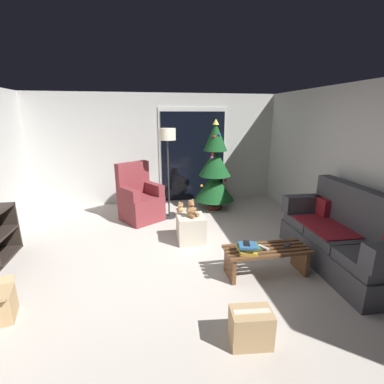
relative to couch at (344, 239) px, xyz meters
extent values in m
plane|color=#BCB2A8|center=(-2.32, 0.40, -0.40)|extent=(7.00, 7.00, 0.00)
cube|color=beige|center=(-2.32, 3.46, 0.85)|extent=(5.72, 0.12, 2.50)
cube|color=beige|center=(0.54, 0.40, 0.85)|extent=(0.12, 6.00, 2.50)
cube|color=silver|center=(-1.48, 3.39, 0.70)|extent=(1.60, 0.02, 2.20)
cube|color=black|center=(-1.48, 3.37, 0.65)|extent=(1.50, 0.02, 2.10)
cube|color=#3D3D42|center=(-0.07, 0.00, -0.23)|extent=(0.82, 1.92, 0.34)
cube|color=#3D3D42|center=(-0.11, -0.62, 0.01)|extent=(0.70, 0.62, 0.14)
cube|color=#3D3D42|center=(-0.09, 0.00, 0.01)|extent=(0.70, 0.62, 0.14)
cube|color=#3D3D42|center=(-0.07, 0.62, 0.01)|extent=(0.70, 0.62, 0.14)
cube|color=#3D3D42|center=(0.23, -0.01, 0.38)|extent=(0.26, 1.91, 0.60)
cube|color=#3D3D42|center=(-0.04, 0.87, 0.22)|extent=(0.77, 0.22, 0.28)
cube|color=maroon|center=(-0.10, 0.25, 0.09)|extent=(0.63, 0.92, 0.02)
cube|color=maroon|center=(0.11, 0.69, 0.22)|extent=(0.13, 0.32, 0.28)
cube|color=brown|center=(-1.14, -0.19, -0.05)|extent=(1.10, 0.05, 0.04)
cube|color=brown|center=(-1.14, -0.10, -0.05)|extent=(1.10, 0.05, 0.04)
cube|color=brown|center=(-1.14, -0.02, -0.05)|extent=(1.10, 0.05, 0.04)
cube|color=brown|center=(-1.14, 0.07, -0.05)|extent=(1.10, 0.05, 0.04)
cube|color=brown|center=(-1.14, 0.16, -0.05)|extent=(1.10, 0.05, 0.04)
cube|color=brown|center=(-1.63, -0.02, -0.23)|extent=(0.05, 0.36, 0.33)
cube|color=brown|center=(-0.65, -0.02, -0.23)|extent=(0.05, 0.36, 0.33)
cube|color=#333338|center=(-0.84, 0.01, -0.02)|extent=(0.15, 0.14, 0.02)
cube|color=#ADADB2|center=(-1.18, -0.01, -0.02)|extent=(0.12, 0.16, 0.02)
cube|color=#B79333|center=(-1.43, -0.10, -0.01)|extent=(0.25, 0.21, 0.03)
cube|color=#B79333|center=(-1.43, -0.08, 0.02)|extent=(0.24, 0.17, 0.03)
cube|color=#337042|center=(-1.42, -0.08, 0.05)|extent=(0.27, 0.20, 0.03)
cube|color=#285684|center=(-1.44, -0.11, 0.08)|extent=(0.25, 0.23, 0.03)
cube|color=black|center=(-1.44, -0.08, 0.10)|extent=(0.11, 0.16, 0.01)
cylinder|color=#4C1E19|center=(-1.14, 2.63, -0.35)|extent=(0.36, 0.36, 0.10)
cylinder|color=brown|center=(-1.14, 2.63, -0.24)|extent=(0.08, 0.08, 0.12)
cone|color=#14471E|center=(-1.14, 2.63, 0.12)|extent=(0.87, 0.87, 0.59)
cone|color=#14471E|center=(-1.14, 2.63, 0.65)|extent=(0.69, 0.69, 0.59)
cone|color=#14471E|center=(-1.14, 2.63, 1.19)|extent=(0.51, 0.51, 0.59)
sphere|color=gold|center=(-1.47, 2.45, 0.19)|extent=(0.06, 0.06, 0.06)
sphere|color=white|center=(-1.28, 2.48, 0.92)|extent=(0.06, 0.06, 0.06)
sphere|color=#1E8C33|center=(-1.33, 2.58, 0.97)|extent=(0.06, 0.06, 0.06)
sphere|color=red|center=(-0.83, 2.82, 0.19)|extent=(0.06, 0.06, 0.06)
sphere|color=blue|center=(-1.09, 2.51, 1.24)|extent=(0.06, 0.06, 0.06)
sphere|color=#B233A5|center=(-1.26, 2.43, 0.79)|extent=(0.06, 0.06, 0.06)
sphere|color=red|center=(-1.20, 2.50, 1.20)|extent=(0.06, 0.06, 0.06)
sphere|color=red|center=(-1.24, 2.43, 0.85)|extent=(0.06, 0.06, 0.06)
cone|color=#EAD14C|center=(-1.14, 2.63, 1.49)|extent=(0.14, 0.14, 0.12)
cube|color=maroon|center=(-2.73, 2.21, -0.24)|extent=(0.94, 0.94, 0.31)
cube|color=maroon|center=(-2.73, 2.21, 0.00)|extent=(0.94, 0.94, 0.18)
cube|color=maroon|center=(-2.88, 2.44, 0.41)|extent=(0.66, 0.50, 0.64)
cube|color=maroon|center=(-2.49, 2.35, 0.20)|extent=(0.43, 0.56, 0.22)
cube|color=maroon|center=(-2.96, 2.05, 0.20)|extent=(0.43, 0.56, 0.22)
cylinder|color=#2D2D30|center=(-2.18, 2.27, -0.39)|extent=(0.28, 0.28, 0.02)
cylinder|color=#2D2D30|center=(-2.18, 2.27, 0.40)|extent=(0.03, 0.03, 1.55)
cylinder|color=beige|center=(-2.18, 2.27, 1.27)|extent=(0.32, 0.32, 0.22)
cube|color=black|center=(-4.82, 1.38, -0.03)|extent=(0.40, 0.04, 0.75)
cube|color=beige|center=(-1.94, 1.11, -0.18)|extent=(0.44, 0.44, 0.44)
cylinder|color=brown|center=(-1.86, 1.09, 0.07)|extent=(0.12, 0.13, 0.06)
cylinder|color=brown|center=(-1.94, 1.03, 0.07)|extent=(0.12, 0.13, 0.06)
sphere|color=brown|center=(-1.94, 1.11, 0.14)|extent=(0.15, 0.15, 0.15)
sphere|color=brown|center=(-1.94, 1.11, 0.26)|extent=(0.11, 0.11, 0.11)
sphere|color=#A37A51|center=(-1.91, 1.07, 0.25)|extent=(0.04, 0.04, 0.04)
sphere|color=brown|center=(-1.90, 1.13, 0.31)|extent=(0.04, 0.04, 0.04)
sphere|color=brown|center=(-1.97, 1.09, 0.31)|extent=(0.04, 0.04, 0.04)
sphere|color=brown|center=(-1.87, 1.13, 0.15)|extent=(0.06, 0.06, 0.06)
sphere|color=brown|center=(-1.98, 1.05, 0.15)|extent=(0.06, 0.06, 0.06)
cylinder|color=tan|center=(-1.96, 2.28, -0.37)|extent=(0.13, 0.11, 0.06)
cylinder|color=tan|center=(-2.01, 2.36, -0.37)|extent=(0.13, 0.11, 0.06)
sphere|color=tan|center=(-1.93, 2.35, -0.30)|extent=(0.15, 0.15, 0.15)
sphere|color=tan|center=(-1.93, 2.35, -0.18)|extent=(0.11, 0.11, 0.11)
sphere|color=tan|center=(-1.98, 2.33, -0.19)|extent=(0.04, 0.04, 0.04)
sphere|color=tan|center=(-1.91, 2.32, -0.13)|extent=(0.04, 0.04, 0.04)
sphere|color=tan|center=(-1.95, 2.39, -0.13)|extent=(0.04, 0.04, 0.04)
sphere|color=tan|center=(-1.91, 2.28, -0.29)|extent=(0.06, 0.06, 0.06)
sphere|color=tan|center=(-1.99, 2.40, -0.29)|extent=(0.06, 0.06, 0.06)
cube|color=tan|center=(-1.77, -1.06, -0.23)|extent=(0.39, 0.28, 0.34)
cube|color=beige|center=(-1.77, -1.06, -0.05)|extent=(0.34, 0.09, 0.00)
camera|label=1|loc=(-2.65, -2.96, 1.63)|focal=25.41mm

